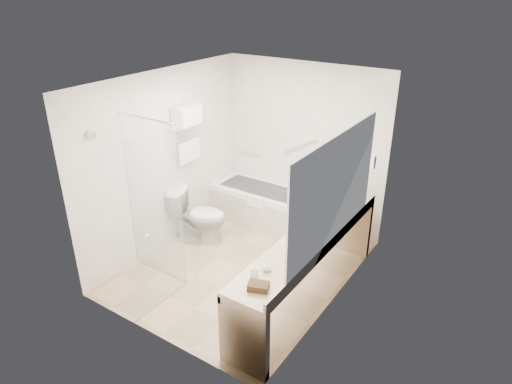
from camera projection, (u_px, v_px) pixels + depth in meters
The scene contains 25 objects.
floor at pixel (244, 267), 6.18m from camera, with size 3.20×3.20×0.00m, color tan.
ceiling at pixel (241, 81), 5.11m from camera, with size 2.60×3.20×0.10m, color white.
wall_back at pixel (304, 146), 6.85m from camera, with size 2.60×0.10×2.50m, color silver.
wall_front at pixel (148, 238), 4.44m from camera, with size 2.60×0.10×2.50m, color silver.
wall_left at pixel (166, 161), 6.29m from camera, with size 0.10×3.20×2.50m, color silver.
wall_right at pixel (340, 209), 4.99m from camera, with size 0.10×3.20×2.50m, color silver.
bathtub at pixel (262, 205), 7.24m from camera, with size 1.60×0.73×0.59m.
grab_bar_short at pixel (250, 154), 7.42m from camera, with size 0.03×0.03×0.40m, color silver.
grab_bar_long at pixel (300, 146), 6.84m from camera, with size 0.03×0.03×0.60m, color silver.
shower_enclosure at pixel (153, 211), 5.34m from camera, with size 0.96×0.91×2.11m.
towel_shelf at pixel (187, 121), 6.27m from camera, with size 0.24×0.55×0.81m.
vanity_counter at pixel (308, 255), 5.28m from camera, with size 0.55×2.70×0.95m.
sink at pixel (327, 228), 5.49m from camera, with size 0.40×0.52×0.14m, color silver.
faucet at pixel (338, 223), 5.37m from camera, with size 0.03×0.03×0.14m, color silver.
mirror at pixel (335, 189), 4.76m from camera, with size 0.02×2.00×1.20m, color #B1B6BE.
hairdryer_unit at pixel (372, 162), 5.72m from camera, with size 0.08×0.10×0.18m, color white.
toilet at pixel (199, 216), 6.65m from camera, with size 0.45×0.81×0.79m, color silver.
amenity_basket at pixel (258, 286), 4.34m from camera, with size 0.20×0.13×0.07m, color #402817.
soap_bottle_a at pixel (254, 273), 4.53m from camera, with size 0.06×0.14×0.06m, color white.
soap_bottle_b at pixel (267, 267), 4.61m from camera, with size 0.10×0.12×0.10m, color white.
water_bottle_left at pixel (318, 213), 5.58m from camera, with size 0.06×0.06×0.18m.
water_bottle_mid at pixel (344, 190), 6.16m from camera, with size 0.06×0.06×0.21m.
water_bottle_right at pixel (342, 190), 6.15m from camera, with size 0.07×0.07×0.21m.
drinking_glass_near at pixel (342, 197), 6.07m from camera, with size 0.07×0.07×0.09m, color silver.
drinking_glass_far at pixel (341, 199), 6.02m from camera, with size 0.07×0.07×0.09m, color silver.
Camera 1 is at (2.99, -4.20, 3.55)m, focal length 32.00 mm.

